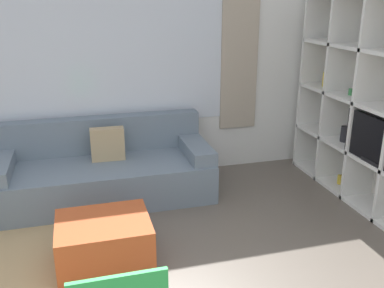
% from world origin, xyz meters
% --- Properties ---
extents(wall_back, '(6.80, 0.11, 2.70)m').
position_xyz_m(wall_back, '(0.00, 3.28, 1.36)').
color(wall_back, white).
rests_on(wall_back, ground_plane).
extents(couch_main, '(2.19, 0.90, 0.78)m').
position_xyz_m(couch_main, '(0.07, 2.79, 0.28)').
color(couch_main, slate).
rests_on(couch_main, ground_plane).
extents(ottoman, '(0.71, 0.58, 0.38)m').
position_xyz_m(ottoman, '(-0.02, 1.54, 0.19)').
color(ottoman, '#B74C23').
rests_on(ottoman, ground_plane).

